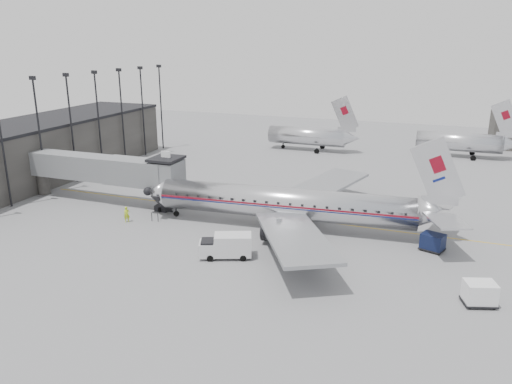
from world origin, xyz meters
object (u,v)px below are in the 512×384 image
service_van (226,246)px  ramp_worker (127,214)px  baggage_cart_white (480,293)px  airliner (291,204)px  baggage_cart_navy (433,242)px

service_van → ramp_worker: size_ratio=2.91×
service_van → baggage_cart_white: bearing=-24.6°
baggage_cart_white → ramp_worker: 36.48m
airliner → baggage_cart_white: 21.26m
airliner → ramp_worker: 18.40m
baggage_cart_navy → service_van: bearing=-135.3°
airliner → baggage_cart_white: bearing=-35.1°
airliner → ramp_worker: bearing=-169.9°
baggage_cart_navy → ramp_worker: 32.50m
service_van → baggage_cart_navy: bearing=3.5°
baggage_cart_navy → ramp_worker: ramp_worker is taller
ramp_worker → airliner: bearing=-26.6°
airliner → baggage_cart_navy: (14.61, -1.06, -1.83)m
baggage_cart_white → ramp_worker: baggage_cart_white is taller
service_van → baggage_cart_white: service_van is taller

